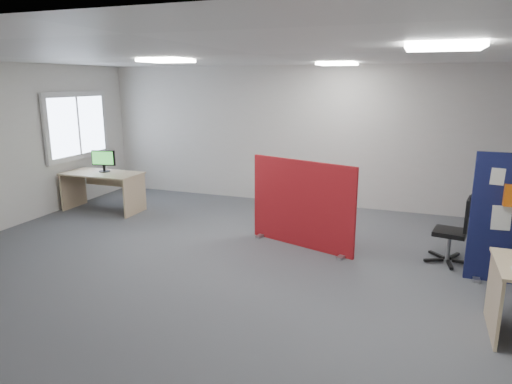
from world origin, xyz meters
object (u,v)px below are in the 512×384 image
(second_desk, at_px, (104,182))
(office_chair, at_px, (459,225))
(monitor_second, at_px, (104,160))
(red_divider, at_px, (302,205))

(second_desk, height_order, office_chair, office_chair)
(monitor_second, bearing_deg, red_divider, -22.91)
(second_desk, xyz_separation_m, monitor_second, (-0.02, 0.06, 0.41))
(red_divider, distance_m, second_desk, 4.05)
(red_divider, xyz_separation_m, second_desk, (-4.00, 0.64, -0.09))
(office_chair, bearing_deg, second_desk, -174.97)
(red_divider, distance_m, office_chair, 2.13)
(second_desk, bearing_deg, office_chair, -5.44)
(monitor_second, relative_size, office_chair, 0.47)
(red_divider, xyz_separation_m, office_chair, (2.13, 0.06, -0.10))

